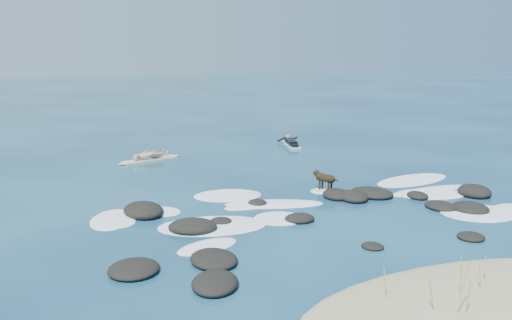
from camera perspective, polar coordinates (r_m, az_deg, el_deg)
name	(u,v)px	position (r m, az deg, el deg)	size (l,w,h in m)	color
ground	(305,207)	(19.88, 4.97, -4.68)	(160.00, 160.00, 0.00)	#0A2642
sand_dune	(483,306)	(13.69, 21.79, -13.37)	(9.00, 4.40, 0.60)	#9E8966
dune_grass	(481,281)	(13.37, 21.58, -11.16)	(4.10, 1.48, 1.23)	#8BA951
reef_rocks	(309,216)	(18.56, 5.35, -5.57)	(14.85, 8.07, 0.54)	black
breaking_foam	(323,205)	(20.08, 6.74, -4.52)	(15.28, 7.89, 0.12)	white
standing_surfer_rig	(149,146)	(27.67, -10.63, 1.42)	(3.22, 1.32, 1.86)	beige
paddling_surfer_rig	(291,143)	(31.34, 3.51, 1.74)	(1.38, 2.67, 0.46)	white
dog	(324,178)	(21.79, 6.84, -1.79)	(0.59, 1.23, 0.81)	black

